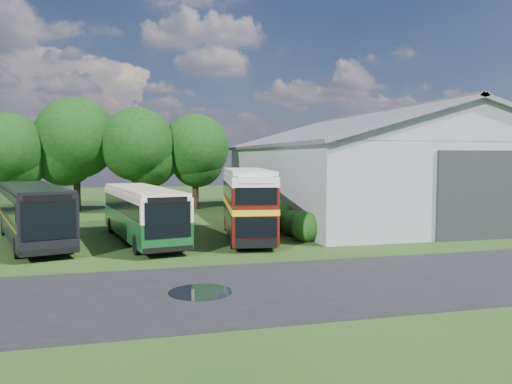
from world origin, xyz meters
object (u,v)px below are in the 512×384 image
object	(u,v)px
bus_green_single	(142,213)
bus_maroon_double	(247,204)
bus_dark_single	(33,213)
storage_shed	(375,163)

from	to	relation	value
bus_green_single	bus_maroon_double	world-z (taller)	bus_maroon_double
bus_green_single	bus_maroon_double	xyz separation A→B (m)	(5.81, -0.53, 0.39)
bus_maroon_double	bus_dark_single	size ratio (longest dim) A/B	0.81
storage_shed	bus_maroon_double	bearing A→B (deg)	-145.95
bus_maroon_double	bus_dark_single	world-z (taller)	bus_maroon_double
bus_dark_single	bus_green_single	bearing A→B (deg)	-23.30
bus_maroon_double	bus_green_single	bearing A→B (deg)	-177.07
storage_shed	bus_dark_single	size ratio (longest dim) A/B	2.14
bus_dark_single	storage_shed	bearing A→B (deg)	0.30
storage_shed	bus_maroon_double	size ratio (longest dim) A/B	2.64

